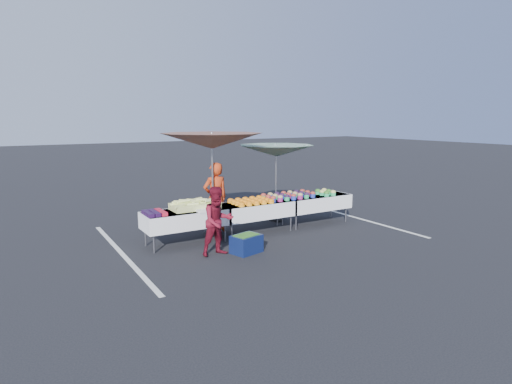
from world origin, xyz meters
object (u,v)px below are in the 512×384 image
table_left (186,218)px  umbrella_right (276,151)px  table_right (315,202)px  vendor (215,197)px  umbrella_left (212,142)px  customer (218,221)px  table_center (256,209)px  storage_bin (246,243)px

table_left → umbrella_right: umbrella_right is taller
table_right → vendor: 2.67m
umbrella_left → customer: bearing=-111.7°
table_center → customer: (-1.53, -1.07, 0.12)m
table_left → umbrella_right: size_ratio=0.84×
table_right → vendor: size_ratio=1.10×
customer → storage_bin: customer is taller
table_center → customer: customer is taller
table_center → storage_bin: (-0.97, -1.24, -0.39)m
table_right → customer: (-3.33, -1.07, 0.12)m
table_left → vendor: bearing=30.2°
table_left → table_center: 1.80m
umbrella_right → table_left: bearing=-164.6°
umbrella_left → storage_bin: bearing=-90.9°
umbrella_right → umbrella_left: bearing=-169.0°
table_right → umbrella_right: (-0.70, 0.80, 1.29)m
customer → umbrella_right: umbrella_right is taller
table_left → vendor: vendor is taller
vendor → umbrella_right: size_ratio=0.77×
customer → umbrella_left: bearing=66.5°
storage_bin → umbrella_left: bearing=74.0°
umbrella_left → table_center: bearing=-22.9°
customer → storage_bin: size_ratio=2.08×
table_center → vendor: bearing=143.5°
vendor → storage_bin: vendor is taller
table_left → customer: 1.11m
table_center → storage_bin: table_center is taller
storage_bin → table_left: bearing=108.6°
table_center → umbrella_left: 1.92m
table_right → vendor: bearing=167.3°
table_center → umbrella_right: umbrella_right is taller
table_center → vendor: (-0.79, 0.59, 0.27)m
table_center → vendor: 1.02m
table_center → vendor: size_ratio=1.10×
umbrella_right → storage_bin: size_ratio=3.27×
table_left → umbrella_left: 1.87m
customer → umbrella_left: (0.59, 1.47, 1.50)m
umbrella_left → storage_bin: size_ratio=4.64×
table_left → vendor: 1.20m
table_left → table_center: size_ratio=1.00×
table_right → umbrella_left: (-2.75, 0.40, 1.62)m
vendor → umbrella_left: bearing=50.0°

